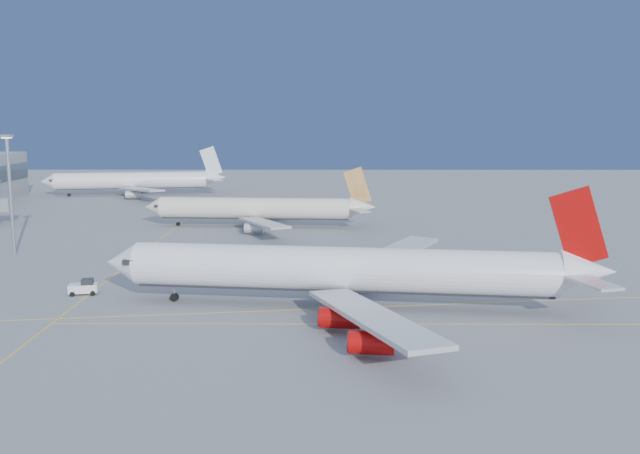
{
  "coord_description": "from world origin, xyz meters",
  "views": [
    {
      "loc": [
        -3.07,
        -107.2,
        28.32
      ],
      "look_at": [
        -3.67,
        25.42,
        7.0
      ],
      "focal_mm": 40.0,
      "sensor_mm": 36.0,
      "label": 1
    }
  ],
  "objects_px": {
    "pushback_tug": "(84,287)",
    "airliner_etihad": "(260,209)",
    "airliner_third": "(135,181)",
    "light_mast": "(10,185)",
    "airliner_virgin": "(352,270)"
  },
  "relations": [
    {
      "from": "airliner_virgin",
      "to": "airliner_third",
      "type": "height_order",
      "value": "airliner_virgin"
    },
    {
      "from": "airliner_virgin",
      "to": "airliner_etihad",
      "type": "bearing_deg",
      "value": 112.24
    },
    {
      "from": "airliner_etihad",
      "to": "pushback_tug",
      "type": "xyz_separation_m",
      "value": [
        -21.79,
        -67.3,
        -3.5
      ]
    },
    {
      "from": "pushback_tug",
      "to": "airliner_etihad",
      "type": "bearing_deg",
      "value": 61.77
    },
    {
      "from": "airliner_third",
      "to": "light_mast",
      "type": "bearing_deg",
      "value": -97.61
    },
    {
      "from": "airliner_etihad",
      "to": "airliner_third",
      "type": "height_order",
      "value": "airliner_third"
    },
    {
      "from": "airliner_virgin",
      "to": "pushback_tug",
      "type": "xyz_separation_m",
      "value": [
        -41.88,
        7.4,
        -4.42
      ]
    },
    {
      "from": "airliner_etihad",
      "to": "light_mast",
      "type": "height_order",
      "value": "light_mast"
    },
    {
      "from": "airliner_virgin",
      "to": "light_mast",
      "type": "xyz_separation_m",
      "value": [
        -66.22,
        38.4,
        8.65
      ]
    },
    {
      "from": "airliner_third",
      "to": "light_mast",
      "type": "distance_m",
      "value": 105.64
    },
    {
      "from": "airliner_virgin",
      "to": "airliner_third",
      "type": "xyz_separation_m",
      "value": [
        -69.2,
        143.61,
        -0.47
      ]
    },
    {
      "from": "airliner_third",
      "to": "light_mast",
      "type": "xyz_separation_m",
      "value": [
        2.97,
        -105.2,
        9.12
      ]
    },
    {
      "from": "airliner_third",
      "to": "pushback_tug",
      "type": "height_order",
      "value": "airliner_third"
    },
    {
      "from": "airliner_etihad",
      "to": "pushback_tug",
      "type": "distance_m",
      "value": 70.83
    },
    {
      "from": "airliner_third",
      "to": "light_mast",
      "type": "height_order",
      "value": "light_mast"
    }
  ]
}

